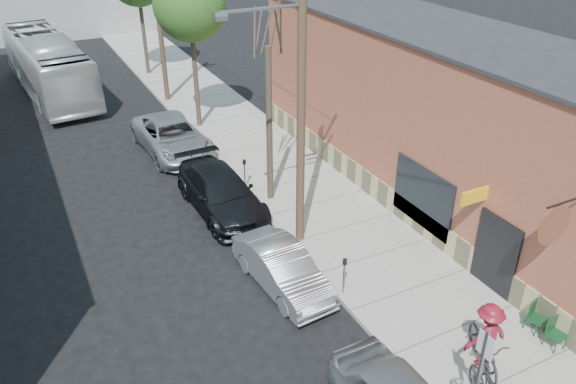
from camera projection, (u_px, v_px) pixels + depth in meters
name	position (u px, v px, depth m)	size (l,w,h in m)	color
ground	(290.00, 336.00, 15.81)	(120.00, 120.00, 0.00)	black
sidewalk	(264.00, 156.00, 26.04)	(4.50, 58.00, 0.15)	#AAA79D
cafe_building	(438.00, 116.00, 21.67)	(6.60, 20.20, 6.61)	#A3543C
sign_post	(480.00, 370.00, 12.30)	(0.07, 0.45, 2.80)	slate
parking_meter_near	(344.00, 270.00, 16.86)	(0.14, 0.14, 1.24)	slate
parking_meter_far	(245.00, 169.00, 22.84)	(0.14, 0.14, 1.24)	slate
utility_pole_near	(300.00, 97.00, 17.30)	(3.57, 0.28, 10.00)	#503A28
utility_pole_far	(158.00, 7.00, 30.16)	(1.80, 0.28, 10.00)	#503A28
tree_bare	(269.00, 127.00, 21.00)	(0.24, 0.24, 6.07)	#44392C
tree_leafy_mid	(190.00, 5.00, 26.29)	(3.45, 3.45, 7.76)	#44392C
patio_chair_a	(537.00, 318.00, 15.59)	(0.50, 0.50, 0.88)	#103C1D
patio_chair_b	(556.00, 335.00, 15.02)	(0.50, 0.50, 0.88)	#103C1D
cyclist	(487.00, 336.00, 14.27)	(1.23, 0.71, 1.90)	maroon
cyclist_bike	(484.00, 348.00, 14.47)	(0.71, 2.03, 1.07)	black
car_1	(282.00, 269.00, 17.43)	(1.46, 4.17, 1.38)	#AFB4B7
car_2	(221.00, 192.00, 21.52)	(2.21, 5.43, 1.58)	black
car_3	(172.00, 137.00, 26.20)	(2.61, 5.67, 1.57)	#ABAFB3
bus	(48.00, 65.00, 33.20)	(2.90, 12.38, 3.45)	white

